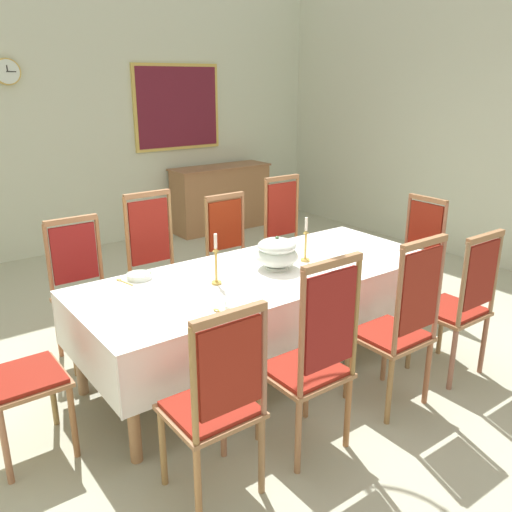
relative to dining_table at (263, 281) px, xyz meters
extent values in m
cube|color=#AFB097|center=(0.00, 0.12, -0.70)|extent=(7.04, 7.20, 0.04)
cube|color=beige|center=(0.00, 3.76, 1.12)|extent=(7.04, 0.08, 3.60)
cylinder|color=#A17048|center=(-1.24, -0.43, -0.32)|extent=(0.07, 0.07, 0.72)
cylinder|color=#A26244|center=(1.24, -0.43, -0.32)|extent=(0.07, 0.07, 0.72)
cylinder|color=#926947|center=(-1.24, 0.43, -0.32)|extent=(0.07, 0.07, 0.72)
cylinder|color=#9C6B3C|center=(1.24, 0.43, -0.32)|extent=(0.07, 0.07, 0.72)
cube|color=#966B42|center=(0.00, 0.00, 0.00)|extent=(2.55, 0.94, 0.08)
cube|color=#9B6A43|center=(0.00, 0.00, 0.05)|extent=(2.67, 1.06, 0.03)
cube|color=white|center=(0.00, 0.00, 0.07)|extent=(2.69, 1.08, 0.00)
cube|color=white|center=(0.00, -0.53, -0.12)|extent=(2.69, 0.00, 0.38)
cube|color=white|center=(0.00, 0.53, -0.12)|extent=(2.69, 0.00, 0.38)
cube|color=white|center=(-1.34, 0.00, -0.12)|extent=(0.00, 1.08, 0.38)
cube|color=white|center=(1.34, 0.00, -0.12)|extent=(0.00, 1.08, 0.38)
cylinder|color=olive|center=(-1.19, -0.69, -0.45)|extent=(0.04, 0.04, 0.46)
cylinder|color=#A46B4C|center=(-0.81, -0.69, -0.45)|extent=(0.04, 0.04, 0.46)
cylinder|color=#A06C40|center=(-1.19, -1.05, -0.45)|extent=(0.04, 0.04, 0.46)
cylinder|color=#926843|center=(-0.81, -1.05, -0.45)|extent=(0.04, 0.04, 0.46)
cube|color=#9B6A43|center=(-1.00, -0.87, -0.20)|extent=(0.44, 0.42, 0.03)
cube|color=maroon|center=(-1.00, -0.87, -0.18)|extent=(0.40, 0.38, 0.02)
cylinder|color=olive|center=(-1.20, -1.06, 0.10)|extent=(0.03, 0.03, 0.59)
cylinder|color=#98654C|center=(-0.81, -1.06, 0.10)|extent=(0.03, 0.03, 0.59)
cube|color=maroon|center=(-1.00, -1.06, 0.13)|extent=(0.34, 0.02, 0.45)
cube|color=#9B6A43|center=(-1.00, -1.06, 0.40)|extent=(0.40, 0.04, 0.04)
cylinder|color=#966345|center=(-0.81, 0.69, -0.45)|extent=(0.04, 0.04, 0.46)
cylinder|color=olive|center=(-1.19, 0.69, -0.45)|extent=(0.04, 0.04, 0.46)
cylinder|color=olive|center=(-0.81, 1.05, -0.45)|extent=(0.04, 0.04, 0.46)
cylinder|color=#A3613C|center=(-1.19, 1.05, -0.45)|extent=(0.04, 0.04, 0.46)
cube|color=#9B6A43|center=(-1.00, 0.87, -0.20)|extent=(0.44, 0.42, 0.03)
cube|color=maroon|center=(-1.00, 0.87, -0.18)|extent=(0.40, 0.38, 0.02)
cylinder|color=#99663C|center=(-0.81, 1.06, 0.10)|extent=(0.03, 0.03, 0.58)
cylinder|color=#975F3C|center=(-1.20, 1.06, 0.10)|extent=(0.03, 0.03, 0.58)
cube|color=maroon|center=(-1.00, 1.06, 0.13)|extent=(0.34, 0.02, 0.44)
cube|color=#9B6A43|center=(-1.00, 1.06, 0.39)|extent=(0.40, 0.04, 0.04)
cylinder|color=#9E6E46|center=(-0.56, -0.69, -0.45)|extent=(0.04, 0.04, 0.46)
cylinder|color=#A16A44|center=(-0.18, -0.69, -0.45)|extent=(0.04, 0.04, 0.46)
cylinder|color=#9C6945|center=(-0.56, -1.05, -0.45)|extent=(0.04, 0.04, 0.46)
cylinder|color=#A0643A|center=(-0.18, -1.05, -0.45)|extent=(0.04, 0.04, 0.46)
cube|color=#9B6A43|center=(-0.37, -0.87, -0.20)|extent=(0.44, 0.42, 0.03)
cube|color=maroon|center=(-0.37, -0.87, -0.18)|extent=(0.40, 0.38, 0.02)
cylinder|color=#A26241|center=(-0.57, -1.06, 0.16)|extent=(0.03, 0.03, 0.70)
cylinder|color=olive|center=(-0.18, -1.06, 0.16)|extent=(0.03, 0.03, 0.70)
cube|color=maroon|center=(-0.37, -1.06, 0.20)|extent=(0.34, 0.02, 0.54)
cube|color=#9B6A43|center=(-0.37, -1.06, 0.51)|extent=(0.40, 0.04, 0.04)
cylinder|color=#9E6D43|center=(-0.18, 0.69, -0.45)|extent=(0.04, 0.04, 0.46)
cylinder|color=#A36F47|center=(-0.56, 0.69, -0.45)|extent=(0.04, 0.04, 0.46)
cylinder|color=#A2724A|center=(-0.18, 1.05, -0.45)|extent=(0.04, 0.04, 0.46)
cylinder|color=#A3603A|center=(-0.56, 1.05, -0.45)|extent=(0.04, 0.04, 0.46)
cube|color=#9B6A43|center=(-0.37, 0.87, -0.20)|extent=(0.44, 0.42, 0.03)
cube|color=maroon|center=(-0.37, 0.87, -0.18)|extent=(0.40, 0.38, 0.02)
cylinder|color=olive|center=(-0.18, 1.06, 0.16)|extent=(0.03, 0.03, 0.70)
cylinder|color=#A26A3B|center=(-0.57, 1.06, 0.16)|extent=(0.03, 0.03, 0.70)
cube|color=maroon|center=(-0.37, 1.06, 0.19)|extent=(0.34, 0.02, 0.53)
cube|color=#9B6A43|center=(-0.37, 1.06, 0.51)|extent=(0.40, 0.04, 0.04)
cylinder|color=#9B6A40|center=(0.18, -0.69, -0.45)|extent=(0.04, 0.04, 0.46)
cylinder|color=#9E6B49|center=(0.56, -0.69, -0.45)|extent=(0.04, 0.04, 0.46)
cylinder|color=olive|center=(0.18, -1.05, -0.45)|extent=(0.04, 0.04, 0.46)
cylinder|color=#A26040|center=(0.56, -1.05, -0.45)|extent=(0.04, 0.04, 0.46)
cube|color=#9B6A43|center=(0.37, -0.87, -0.20)|extent=(0.44, 0.42, 0.03)
cube|color=maroon|center=(0.37, -0.87, -0.18)|extent=(0.40, 0.38, 0.02)
cylinder|color=#9A6544|center=(0.18, -1.06, 0.15)|extent=(0.03, 0.03, 0.68)
cylinder|color=#A1664D|center=(0.57, -1.06, 0.15)|extent=(0.03, 0.03, 0.68)
cube|color=maroon|center=(0.37, -1.06, 0.18)|extent=(0.34, 0.02, 0.51)
cube|color=#9B6A43|center=(0.37, -1.06, 0.48)|extent=(0.40, 0.04, 0.04)
cylinder|color=#926542|center=(0.56, 0.69, -0.45)|extent=(0.04, 0.04, 0.46)
cylinder|color=#996840|center=(0.18, 0.69, -0.45)|extent=(0.04, 0.04, 0.46)
cylinder|color=#9E6945|center=(0.56, 1.05, -0.45)|extent=(0.04, 0.04, 0.46)
cylinder|color=#9C6642|center=(0.18, 1.05, -0.45)|extent=(0.04, 0.04, 0.46)
cube|color=#9B6A43|center=(0.37, 0.87, -0.20)|extent=(0.44, 0.42, 0.03)
cube|color=maroon|center=(0.37, 0.87, -0.18)|extent=(0.40, 0.38, 0.02)
cylinder|color=#9A6842|center=(0.57, 1.06, 0.10)|extent=(0.03, 0.03, 0.59)
cylinder|color=olive|center=(0.18, 1.06, 0.10)|extent=(0.03, 0.03, 0.59)
cube|color=maroon|center=(0.37, 1.06, 0.13)|extent=(0.34, 0.02, 0.45)
cube|color=#9B6A43|center=(0.37, 1.06, 0.40)|extent=(0.40, 0.04, 0.04)
cylinder|color=olive|center=(0.84, -0.69, -0.45)|extent=(0.04, 0.04, 0.46)
cylinder|color=#9C7447|center=(1.22, -0.69, -0.45)|extent=(0.04, 0.04, 0.46)
cylinder|color=#97604C|center=(0.84, -1.05, -0.45)|extent=(0.04, 0.04, 0.46)
cylinder|color=#9F624A|center=(1.22, -1.05, -0.45)|extent=(0.04, 0.04, 0.46)
cube|color=#9B6A43|center=(1.03, -0.87, -0.20)|extent=(0.44, 0.42, 0.03)
cube|color=maroon|center=(1.03, -0.87, -0.18)|extent=(0.40, 0.38, 0.02)
cylinder|color=#916F4A|center=(0.84, -1.06, 0.11)|extent=(0.03, 0.03, 0.60)
cylinder|color=#916E4A|center=(1.23, -1.06, 0.11)|extent=(0.03, 0.03, 0.60)
cube|color=maroon|center=(1.03, -1.06, 0.14)|extent=(0.34, 0.02, 0.45)
cube|color=#9B6A43|center=(1.03, -1.06, 0.40)|extent=(0.40, 0.04, 0.04)
cylinder|color=#92633F|center=(1.22, 0.69, -0.45)|extent=(0.04, 0.04, 0.46)
cylinder|color=#9C6E3E|center=(0.84, 0.69, -0.45)|extent=(0.04, 0.04, 0.46)
cylinder|color=#9C6246|center=(1.22, 1.05, -0.45)|extent=(0.04, 0.04, 0.46)
cylinder|color=olive|center=(0.84, 1.05, -0.45)|extent=(0.04, 0.04, 0.46)
cube|color=#9B6A43|center=(1.03, 0.87, -0.20)|extent=(0.44, 0.42, 0.03)
cube|color=maroon|center=(1.03, 0.87, -0.18)|extent=(0.40, 0.38, 0.02)
cylinder|color=#A06E3D|center=(1.23, 1.06, 0.15)|extent=(0.03, 0.03, 0.68)
cylinder|color=#9F673B|center=(0.84, 1.06, 0.15)|extent=(0.03, 0.03, 0.68)
cube|color=maroon|center=(1.03, 1.06, 0.18)|extent=(0.34, 0.02, 0.52)
cube|color=#9B6A43|center=(1.03, 1.06, 0.49)|extent=(0.40, 0.04, 0.04)
cylinder|color=olive|center=(-1.50, 0.19, -0.45)|extent=(0.04, 0.04, 0.46)
cylinder|color=#9B643B|center=(-1.50, -0.19, -0.45)|extent=(0.04, 0.04, 0.46)
cylinder|color=#9D6647|center=(-1.86, -0.19, -0.45)|extent=(0.04, 0.04, 0.46)
cube|color=#9B6A43|center=(-1.68, 0.00, -0.20)|extent=(0.42, 0.44, 0.03)
cube|color=maroon|center=(-1.68, 0.00, -0.18)|extent=(0.38, 0.40, 0.02)
cylinder|color=#A06A41|center=(1.50, -0.19, -0.45)|extent=(0.04, 0.04, 0.46)
cylinder|color=#A4713A|center=(1.50, 0.19, -0.45)|extent=(0.04, 0.04, 0.46)
cylinder|color=#A4633D|center=(1.86, -0.19, -0.45)|extent=(0.04, 0.04, 0.46)
cylinder|color=#9A6A48|center=(1.86, 0.19, -0.45)|extent=(0.04, 0.04, 0.46)
cube|color=#9B6A43|center=(1.68, 0.00, -0.20)|extent=(0.42, 0.44, 0.03)
cube|color=maroon|center=(1.68, 0.00, -0.18)|extent=(0.38, 0.40, 0.02)
cylinder|color=#9B6248|center=(1.87, -0.20, 0.08)|extent=(0.03, 0.03, 0.55)
cylinder|color=#986143|center=(1.87, 0.20, 0.08)|extent=(0.03, 0.03, 0.55)
cube|color=maroon|center=(1.87, 0.00, 0.11)|extent=(0.02, 0.34, 0.42)
cube|color=#9B6A43|center=(1.87, 0.00, 0.36)|extent=(0.04, 0.40, 0.04)
cylinder|color=silver|center=(0.12, 0.00, 0.08)|extent=(0.17, 0.17, 0.02)
ellipsoid|color=silver|center=(0.12, 0.00, 0.16)|extent=(0.32, 0.32, 0.14)
ellipsoid|color=silver|center=(0.12, 0.00, 0.25)|extent=(0.28, 0.28, 0.11)
sphere|color=#517950|center=(0.12, 0.00, 0.31)|extent=(0.03, 0.03, 0.03)
cylinder|color=gold|center=(-0.40, 0.00, 0.08)|extent=(0.07, 0.07, 0.02)
cylinder|color=gold|center=(-0.40, 0.00, 0.20)|extent=(0.02, 0.02, 0.22)
cone|color=gold|center=(-0.40, 0.00, 0.32)|extent=(0.04, 0.04, 0.02)
cylinder|color=silver|center=(-0.40, 0.00, 0.38)|extent=(0.02, 0.02, 0.10)
cylinder|color=gold|center=(0.40, 0.00, 0.08)|extent=(0.07, 0.07, 0.02)
cylinder|color=gold|center=(0.40, 0.00, 0.19)|extent=(0.02, 0.02, 0.21)
cone|color=gold|center=(0.40, 0.00, 0.30)|extent=(0.04, 0.04, 0.02)
cylinder|color=silver|center=(0.40, 0.00, 0.36)|extent=(0.02, 0.02, 0.10)
cylinder|color=silver|center=(-0.51, -0.42, 0.09)|extent=(0.18, 0.18, 0.03)
cylinder|color=white|center=(-0.51, -0.42, 0.09)|extent=(0.15, 0.15, 0.02)
torus|color=#517950|center=(-0.51, -0.42, 0.10)|extent=(0.17, 0.17, 0.01)
cylinder|color=silver|center=(-0.78, 0.41, 0.09)|extent=(0.17, 0.17, 0.04)
cylinder|color=silver|center=(-0.78, 0.41, 0.10)|extent=(0.14, 0.14, 0.03)
torus|color=#517950|center=(-0.78, 0.41, 0.11)|extent=(0.17, 0.17, 0.01)
cube|color=gold|center=(-0.62, -0.46, 0.08)|extent=(0.04, 0.14, 0.00)
ellipsoid|color=gold|center=(-0.64, -0.38, 0.08)|extent=(0.03, 0.05, 0.01)
cube|color=gold|center=(-0.89, 0.37, 0.08)|extent=(0.04, 0.14, 0.00)
ellipsoid|color=gold|center=(-0.90, 0.45, 0.08)|extent=(0.03, 0.05, 0.01)
cube|color=#9B6A43|center=(1.87, 3.44, -0.24)|extent=(1.40, 0.44, 0.88)
cube|color=#966240|center=(1.87, 3.44, 0.21)|extent=(1.44, 0.48, 0.02)
cube|color=olive|center=(2.22, 3.67, -0.24)|extent=(0.59, 0.01, 0.70)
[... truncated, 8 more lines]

